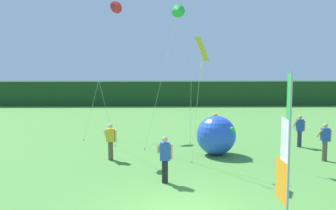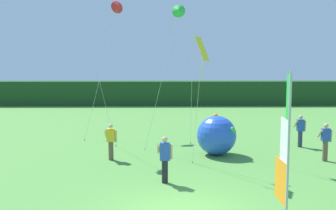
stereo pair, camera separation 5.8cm
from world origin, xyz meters
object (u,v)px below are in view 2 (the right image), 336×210
object	(u,v)px
person_near_banner	(165,158)
inflatable_balloon	(217,135)
person_mid_field	(111,141)
kite_yellow_diamond_3	(202,53)
kite_red_delta_1	(118,7)
kite_green_delta_2	(178,12)
banner_flag	(284,157)
person_far_right	(326,141)
person_far_left	(300,130)

from	to	relation	value
person_near_banner	inflatable_balloon	distance (m)	4.88
person_mid_field	kite_yellow_diamond_3	size ratio (longest dim) A/B	0.30
kite_red_delta_1	kite_green_delta_2	bearing A→B (deg)	-64.95
inflatable_balloon	kite_green_delta_2	world-z (taller)	kite_green_delta_2
person_mid_field	kite_red_delta_1	world-z (taller)	kite_red_delta_1
banner_flag	inflatable_balloon	xyz separation A→B (m)	(-0.51, 8.42, -1.04)
person_far_right	person_near_banner	bearing A→B (deg)	-156.75
kite_green_delta_2	kite_red_delta_1	bearing A→B (deg)	115.05
person_far_left	kite_red_delta_1	xyz separation A→B (m)	(-9.71, 4.84, 6.77)
person_mid_field	person_near_banner	bearing A→B (deg)	-54.82
person_mid_field	kite_yellow_diamond_3	xyz separation A→B (m)	(3.81, -1.67, 3.80)
kite_yellow_diamond_3	kite_red_delta_1	bearing A→B (deg)	115.30
person_far_left	kite_red_delta_1	bearing A→B (deg)	153.51
kite_green_delta_2	person_far_right	bearing A→B (deg)	-3.76
banner_flag	person_near_banner	distance (m)	5.22
person_mid_field	kite_yellow_diamond_3	distance (m)	5.64
banner_flag	person_far_left	distance (m)	10.85
kite_green_delta_2	person_near_banner	bearing A→B (deg)	-99.71
person_far_right	kite_yellow_diamond_3	world-z (taller)	kite_yellow_diamond_3
person_mid_field	inflatable_balloon	bearing A→B (deg)	10.45
person_far_left	inflatable_balloon	bearing A→B (deg)	-160.18
person_mid_field	person_far_left	world-z (taller)	person_far_left
kite_red_delta_1	kite_yellow_diamond_3	size ratio (longest dim) A/B	1.53
person_mid_field	inflatable_balloon	size ratio (longest dim) A/B	0.85
banner_flag	kite_red_delta_1	size ratio (longest dim) A/B	0.51
person_near_banner	kite_red_delta_1	bearing A→B (deg)	104.71
banner_flag	person_far_left	size ratio (longest dim) A/B	2.51
person_near_banner	kite_yellow_diamond_3	xyz separation A→B (m)	(1.45, 1.68, 3.76)
person_mid_field	person_far_right	xyz separation A→B (m)	(9.36, -0.34, 0.03)
person_far_right	kite_green_delta_2	world-z (taller)	kite_green_delta_2
person_near_banner	kite_green_delta_2	distance (m)	6.55
person_near_banner	kite_yellow_diamond_3	world-z (taller)	kite_yellow_diamond_3
person_far_left	inflatable_balloon	xyz separation A→B (m)	(-4.48, -1.62, 0.05)
banner_flag	kite_red_delta_1	world-z (taller)	kite_red_delta_1
person_far_right	kite_yellow_diamond_3	xyz separation A→B (m)	(-5.55, -1.33, 3.77)
banner_flag	person_near_banner	size ratio (longest dim) A/B	2.44
person_far_right	kite_green_delta_2	distance (m)	8.50
banner_flag	kite_red_delta_1	xyz separation A→B (m)	(-5.74, 14.87, 5.68)
kite_red_delta_1	kite_green_delta_2	xyz separation A→B (m)	(3.39, -7.26, -1.20)
inflatable_balloon	kite_red_delta_1	bearing A→B (deg)	129.01
person_mid_field	person_far_right	size ratio (longest dim) A/B	0.97
person_far_right	kite_green_delta_2	bearing A→B (deg)	176.24
kite_red_delta_1	kite_green_delta_2	distance (m)	8.10
person_far_left	person_mid_field	bearing A→B (deg)	-164.92
inflatable_balloon	kite_green_delta_2	distance (m)	5.88
person_near_banner	person_far_right	size ratio (longest dim) A/B	1.01
kite_yellow_diamond_3	person_near_banner	bearing A→B (deg)	-130.83
inflatable_balloon	kite_yellow_diamond_3	xyz separation A→B (m)	(-0.97, -2.55, 3.74)
person_mid_field	person_far_left	bearing A→B (deg)	15.08
kite_yellow_diamond_3	person_far_right	bearing A→B (deg)	13.46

